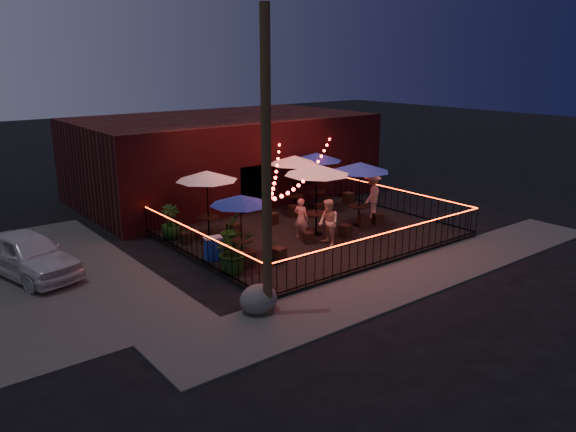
% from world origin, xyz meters
% --- Properties ---
extents(ground, '(110.00, 110.00, 0.00)m').
position_xyz_m(ground, '(0.00, 0.00, 0.00)').
color(ground, black).
rests_on(ground, ground).
extents(patio, '(10.00, 8.00, 0.15)m').
position_xyz_m(patio, '(0.00, 2.00, 0.07)').
color(patio, black).
rests_on(patio, ground).
extents(sidewalk, '(18.00, 2.50, 0.05)m').
position_xyz_m(sidewalk, '(0.00, -3.25, 0.03)').
color(sidewalk, '#44423F').
rests_on(sidewalk, ground).
extents(brick_building, '(14.00, 8.00, 4.00)m').
position_xyz_m(brick_building, '(1.00, 9.99, 2.00)').
color(brick_building, '#3D1012').
rests_on(brick_building, ground).
extents(utility_pole, '(0.26, 0.26, 8.00)m').
position_xyz_m(utility_pole, '(-5.40, -2.60, 4.00)').
color(utility_pole, '#3E2C19').
rests_on(utility_pole, ground).
extents(fence_front, '(10.00, 0.04, 1.04)m').
position_xyz_m(fence_front, '(0.00, -2.00, 0.66)').
color(fence_front, black).
rests_on(fence_front, patio).
extents(fence_left, '(0.04, 8.00, 1.04)m').
position_xyz_m(fence_left, '(-5.00, 2.00, 0.66)').
color(fence_left, black).
rests_on(fence_left, patio).
extents(fence_right, '(0.04, 8.00, 1.04)m').
position_xyz_m(fence_right, '(5.00, 2.00, 0.66)').
color(fence_right, black).
rests_on(fence_right, patio).
extents(festoon_lights, '(10.02, 8.72, 1.32)m').
position_xyz_m(festoon_lights, '(-1.01, 1.70, 2.52)').
color(festoon_lights, red).
rests_on(festoon_lights, ground).
extents(cafe_table_0, '(2.68, 2.68, 2.27)m').
position_xyz_m(cafe_table_0, '(-3.80, 1.10, 2.22)').
color(cafe_table_0, black).
rests_on(cafe_table_0, patio).
extents(cafe_table_1, '(2.96, 2.96, 2.56)m').
position_xyz_m(cafe_table_1, '(-3.36, 4.05, 2.49)').
color(cafe_table_1, black).
rests_on(cafe_table_1, patio).
extents(cafe_table_2, '(3.19, 3.19, 2.75)m').
position_xyz_m(cafe_table_2, '(0.07, 1.76, 2.66)').
color(cafe_table_2, black).
rests_on(cafe_table_2, patio).
extents(cafe_table_3, '(2.87, 2.87, 2.53)m').
position_xyz_m(cafe_table_3, '(1.42, 4.80, 2.46)').
color(cafe_table_3, black).
rests_on(cafe_table_3, patio).
extents(cafe_table_4, '(3.06, 3.06, 2.60)m').
position_xyz_m(cafe_table_4, '(2.27, 1.66, 2.52)').
color(cafe_table_4, black).
rests_on(cafe_table_4, patio).
extents(cafe_table_5, '(2.87, 2.87, 2.54)m').
position_xyz_m(cafe_table_5, '(2.67, 4.80, 2.47)').
color(cafe_table_5, black).
rests_on(cafe_table_5, patio).
extents(bistro_chair_0, '(0.55, 0.55, 0.51)m').
position_xyz_m(bistro_chair_0, '(-3.92, 0.54, 0.41)').
color(bistro_chair_0, black).
rests_on(bistro_chair_0, patio).
extents(bistro_chair_1, '(0.49, 0.49, 0.48)m').
position_xyz_m(bistro_chair_1, '(-2.91, 0.22, 0.39)').
color(bistro_chair_1, black).
rests_on(bistro_chair_1, patio).
extents(bistro_chair_2, '(0.39, 0.39, 0.41)m').
position_xyz_m(bistro_chair_2, '(-4.45, 3.85, 0.36)').
color(bistro_chair_2, black).
rests_on(bistro_chair_2, patio).
extents(bistro_chair_3, '(0.47, 0.47, 0.48)m').
position_xyz_m(bistro_chair_3, '(-2.56, 3.56, 0.39)').
color(bistro_chair_3, black).
rests_on(bistro_chair_3, patio).
extents(bistro_chair_4, '(0.42, 0.42, 0.41)m').
position_xyz_m(bistro_chair_4, '(-0.84, 1.14, 0.35)').
color(bistro_chair_4, black).
rests_on(bistro_chair_4, patio).
extents(bistro_chair_5, '(0.48, 0.48, 0.48)m').
position_xyz_m(bistro_chair_5, '(0.73, 0.83, 0.39)').
color(bistro_chair_5, black).
rests_on(bistro_chair_5, patio).
extents(bistro_chair_6, '(0.44, 0.44, 0.45)m').
position_xyz_m(bistro_chair_6, '(-0.42, 3.97, 0.38)').
color(bistro_chair_6, black).
rests_on(bistro_chair_6, patio).
extents(bistro_chair_7, '(0.48, 0.48, 0.50)m').
position_xyz_m(bistro_chair_7, '(0.95, 4.24, 0.40)').
color(bistro_chair_7, black).
rests_on(bistro_chair_7, patio).
extents(bistro_chair_8, '(0.51, 0.51, 0.46)m').
position_xyz_m(bistro_chair_8, '(2.28, 1.38, 0.38)').
color(bistro_chair_8, black).
rests_on(bistro_chair_8, patio).
extents(bistro_chair_9, '(0.47, 0.47, 0.44)m').
position_xyz_m(bistro_chair_9, '(2.97, 1.25, 0.37)').
color(bistro_chair_9, black).
rests_on(bistro_chair_9, patio).
extents(bistro_chair_10, '(0.53, 0.53, 0.48)m').
position_xyz_m(bistro_chair_10, '(2.07, 3.86, 0.39)').
color(bistro_chair_10, black).
rests_on(bistro_chair_10, patio).
extents(bistro_chair_11, '(0.45, 0.45, 0.52)m').
position_xyz_m(bistro_chair_11, '(4.39, 4.46, 0.41)').
color(bistro_chair_11, black).
rests_on(bistro_chair_11, patio).
extents(patron_a, '(0.56, 0.67, 1.57)m').
position_xyz_m(patron_a, '(-0.71, 1.73, 0.93)').
color(patron_a, tan).
rests_on(patron_a, patio).
extents(patron_b, '(0.80, 0.94, 1.70)m').
position_xyz_m(patron_b, '(-0.42, 0.52, 1.00)').
color(patron_b, tan).
rests_on(patron_b, patio).
extents(patron_c, '(1.47, 1.18, 1.98)m').
position_xyz_m(patron_c, '(3.47, 2.09, 1.14)').
color(patron_c, tan).
rests_on(patron_c, patio).
extents(potted_shrub_a, '(1.34, 1.17, 1.47)m').
position_xyz_m(potted_shrub_a, '(-4.60, 0.35, 0.88)').
color(potted_shrub_a, '#143B11').
rests_on(potted_shrub_a, patio).
extents(potted_shrub_b, '(0.97, 0.86, 1.48)m').
position_xyz_m(potted_shrub_b, '(-3.45, 2.28, 0.89)').
color(potted_shrub_b, '#0B3309').
rests_on(potted_shrub_b, patio).
extents(potted_shrub_c, '(0.75, 0.75, 1.31)m').
position_xyz_m(potted_shrub_c, '(-4.60, 4.72, 0.80)').
color(potted_shrub_c, '#0C350C').
rests_on(potted_shrub_c, patio).
extents(cooler, '(0.67, 0.54, 0.79)m').
position_xyz_m(cooler, '(-4.50, 1.76, 0.55)').
color(cooler, '#1D41BC').
rests_on(cooler, patio).
extents(boulder, '(1.15, 1.03, 0.77)m').
position_xyz_m(boulder, '(-5.50, -2.31, 0.38)').
color(boulder, '#4C4C47').
rests_on(boulder, ground).
extents(car_white, '(2.73, 4.53, 1.44)m').
position_xyz_m(car_white, '(-9.73, 4.41, 0.72)').
color(car_white, white).
rests_on(car_white, ground).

